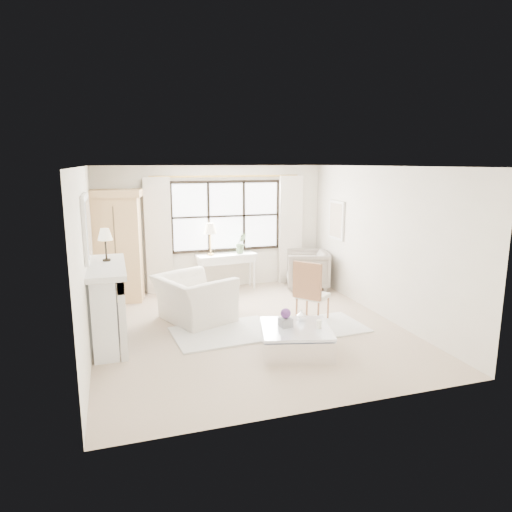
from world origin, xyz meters
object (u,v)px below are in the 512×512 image
at_px(club_armchair, 194,299).
at_px(coffee_table, 296,340).
at_px(armoire, 115,245).
at_px(console_table, 226,272).

distance_m(club_armchair, coffee_table, 2.17).
xyz_separation_m(armoire, coffee_table, (2.47, -3.49, -0.96)).
height_order(armoire, club_armchair, armoire).
distance_m(console_table, coffee_table, 3.60).
bearing_deg(armoire, coffee_table, -45.70).
distance_m(console_table, club_armchair, 2.07).
height_order(console_table, club_armchair, club_armchair).
relative_size(club_armchair, coffee_table, 1.03).
bearing_deg(armoire, console_table, 11.61).
bearing_deg(console_table, club_armchair, -125.58).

